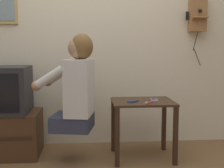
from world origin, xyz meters
TOP-DOWN VIEW (x-y plane):
  - wall_back at (0.00, 1.25)m, footprint 6.80×0.05m
  - side_table at (0.47, 0.71)m, footprint 0.58×0.48m
  - person at (-0.15, 0.65)m, footprint 0.57×0.48m
  - tv_stand at (-0.91, 0.90)m, footprint 0.75×0.50m
  - television at (-0.90, 0.88)m, footprint 0.55×0.48m
  - wall_phone_antique at (1.15, 1.17)m, footprint 0.22×0.18m
  - cell_phone_held at (0.37, 0.65)m, footprint 0.12×0.13m
  - cell_phone_spare at (0.59, 0.74)m, footprint 0.07×0.13m
  - toothbrush at (0.51, 0.57)m, footprint 0.12×0.15m

SIDE VIEW (x-z plane):
  - tv_stand at x=-0.91m, z-range 0.00..0.44m
  - side_table at x=0.47m, z-range 0.17..0.74m
  - cell_phone_held at x=0.37m, z-range 0.57..0.58m
  - cell_phone_spare at x=0.59m, z-range 0.57..0.58m
  - toothbrush at x=0.51m, z-range 0.56..0.59m
  - television at x=-0.90m, z-range 0.44..0.89m
  - person at x=-0.15m, z-range 0.28..1.17m
  - wall_back at x=0.00m, z-range 0.00..2.55m
  - wall_phone_antique at x=1.15m, z-range 1.04..1.84m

